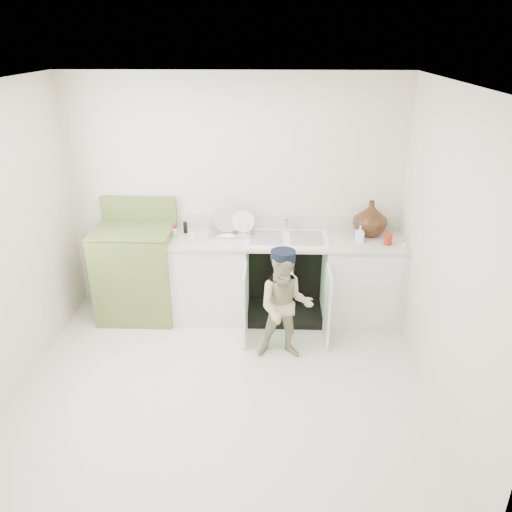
# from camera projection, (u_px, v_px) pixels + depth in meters

# --- Properties ---
(ground) EXTENTS (3.50, 3.50, 0.00)m
(ground) POSITION_uv_depth(u_px,v_px,m) (224.00, 384.00, 4.39)
(ground) COLOR beige
(ground) RESTS_ON ground
(room_shell) EXTENTS (6.00, 5.50, 1.26)m
(room_shell) POSITION_uv_depth(u_px,v_px,m) (219.00, 254.00, 3.87)
(room_shell) COLOR beige
(room_shell) RESTS_ON ground
(counter_run) EXTENTS (2.44, 1.02, 1.27)m
(counter_run) POSITION_uv_depth(u_px,v_px,m) (289.00, 275.00, 5.27)
(counter_run) COLOR white
(counter_run) RESTS_ON ground
(avocado_stove) EXTENTS (0.80, 0.65, 1.24)m
(avocado_stove) POSITION_uv_depth(u_px,v_px,m) (137.00, 271.00, 5.29)
(avocado_stove) COLOR olive
(avocado_stove) RESTS_ON ground
(repair_worker) EXTENTS (0.52, 0.62, 1.08)m
(repair_worker) POSITION_uv_depth(u_px,v_px,m) (285.00, 306.00, 4.56)
(repair_worker) COLOR #C1B48A
(repair_worker) RESTS_ON ground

